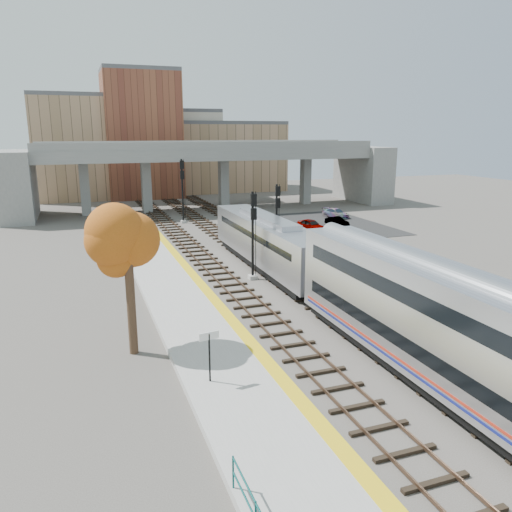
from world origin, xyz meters
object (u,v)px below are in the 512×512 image
object	(u,v)px
signal_mast_near	(253,238)
car_b	(337,222)
locomotive	(268,241)
tree	(128,248)
signal_mast_far	(183,191)
car_a	(311,225)
signal_mast_mid	(277,223)
coach	(480,347)
car_c	(336,213)

from	to	relation	value
signal_mast_near	car_b	world-z (taller)	signal_mast_near
signal_mast_near	locomotive	bearing A→B (deg)	48.32
signal_mast_near	tree	xyz separation A→B (m)	(-9.96, -10.09, 2.23)
locomotive	signal_mast_far	size ratio (longest dim) A/B	2.48
tree	car_b	size ratio (longest dim) A/B	2.28
tree	car_a	bearing A→B (deg)	48.81
signal_mast_mid	signal_mast_far	distance (m)	20.27
signal_mast_far	tree	size ratio (longest dim) A/B	1.05
locomotive	signal_mast_far	xyz separation A→B (m)	(-2.10, 22.86, 1.64)
coach	signal_mast_far	distance (m)	45.53
signal_mast_far	signal_mast_mid	bearing A→B (deg)	-78.32
signal_mast_far	car_b	size ratio (longest dim) A/B	2.39
coach	signal_mast_mid	world-z (taller)	signal_mast_mid
car_a	car_c	distance (m)	9.75
locomotive	car_c	world-z (taller)	locomotive
car_a	car_b	xyz separation A→B (m)	(4.09, 1.48, -0.11)
signal_mast_near	car_a	bearing A→B (deg)	51.27
signal_mast_near	car_a	world-z (taller)	signal_mast_near
tree	car_b	world-z (taller)	tree
signal_mast_far	signal_mast_near	bearing A→B (deg)	-90.00
signal_mast_mid	car_c	bearing A→B (deg)	48.07
car_a	car_b	world-z (taller)	car_a
signal_mast_mid	car_a	bearing A→B (deg)	50.51
coach	signal_mast_far	world-z (taller)	signal_mast_far
locomotive	coach	bearing A→B (deg)	-90.00
locomotive	tree	bearing A→B (deg)	-134.09
coach	car_c	bearing A→B (deg)	68.00
signal_mast_far	car_b	distance (m)	18.75
coach	tree	distance (m)	15.98
signal_mast_mid	signal_mast_far	size ratio (longest dim) A/B	0.84
coach	signal_mast_mid	distance (m)	25.71
signal_mast_near	tree	world-z (taller)	tree
locomotive	car_b	world-z (taller)	locomotive
signal_mast_near	signal_mast_mid	distance (m)	6.77
coach	car_a	world-z (taller)	coach
signal_mast_far	car_a	size ratio (longest dim) A/B	2.06
locomotive	signal_mast_near	world-z (taller)	signal_mast_near
signal_mast_mid	car_c	xyz separation A→B (m)	(15.18, 16.91, -2.49)
signal_mast_near	tree	bearing A→B (deg)	-134.62
coach	signal_mast_far	xyz separation A→B (m)	(-2.10, 45.46, 1.12)
car_a	signal_mast_near	bearing A→B (deg)	-141.79
signal_mast_near	signal_mast_mid	bearing A→B (deg)	52.72
car_a	signal_mast_mid	bearing A→B (deg)	-142.55
locomotive	signal_mast_mid	bearing A→B (deg)	56.54
signal_mast_near	signal_mast_mid	world-z (taller)	signal_mast_near
signal_mast_mid	tree	xyz separation A→B (m)	(-14.06, -15.47, 2.33)
signal_mast_mid	tree	world-z (taller)	tree
car_a	signal_mast_far	bearing A→B (deg)	128.55
signal_mast_far	car_c	bearing A→B (deg)	-8.63
locomotive	coach	xyz separation A→B (m)	(-0.00, -22.61, 0.52)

